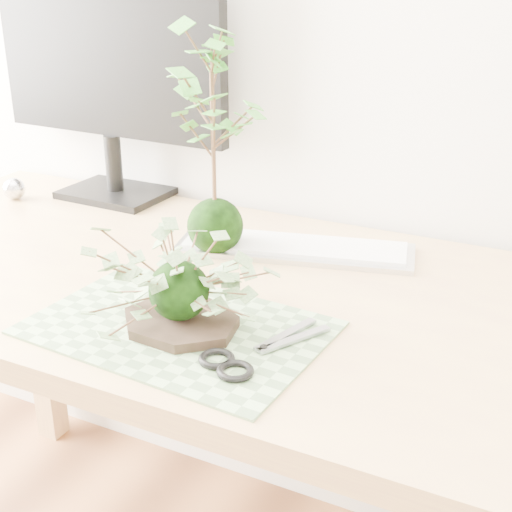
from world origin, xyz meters
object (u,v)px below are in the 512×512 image
desk (235,330)px  maple_kokedama (212,88)px  ivy_kokedama (178,264)px  monitor (108,65)px  keyboard (295,248)px

desk → maple_kokedama: (-0.09, 0.10, 0.39)m
ivy_kokedama → monitor: size_ratio=0.53×
desk → keyboard: (0.03, 0.17, 0.10)m
desk → keyboard: keyboard is taller
ivy_kokedama → monitor: monitor is taller
keyboard → monitor: 0.58m
keyboard → monitor: (-0.49, 0.13, 0.28)m
ivy_kokedama → keyboard: 0.36m
maple_kokedama → keyboard: bearing=26.8°
desk → ivy_kokedama: ivy_kokedama is taller
desk → ivy_kokedama: size_ratio=5.37×
maple_kokedama → ivy_kokedama: bearing=-70.6°
desk → monitor: (-0.46, 0.30, 0.38)m
desk → maple_kokedama: 0.41m
monitor → keyboard: bearing=-12.9°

